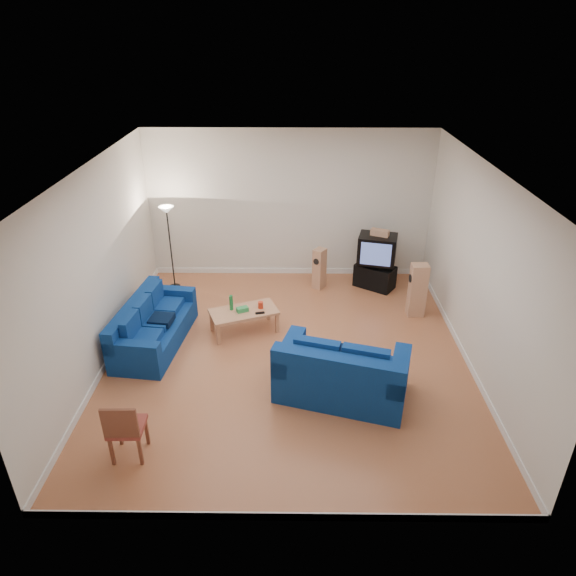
{
  "coord_description": "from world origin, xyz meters",
  "views": [
    {
      "loc": [
        0.08,
        -7.22,
        5.07
      ],
      "look_at": [
        0.0,
        0.4,
        1.1
      ],
      "focal_mm": 32.0,
      "sensor_mm": 36.0,
      "label": 1
    }
  ],
  "objects_px": {
    "coffee_table": "(244,313)",
    "sofa_loveseat": "(341,376)",
    "sofa_three_seat": "(152,328)",
    "tv_stand": "(375,276)",
    "television": "(377,249)"
  },
  "relations": [
    {
      "from": "coffee_table",
      "to": "sofa_loveseat",
      "type": "bearing_deg",
      "value": -48.42
    },
    {
      "from": "sofa_three_seat",
      "to": "sofa_loveseat",
      "type": "height_order",
      "value": "sofa_loveseat"
    },
    {
      "from": "sofa_three_seat",
      "to": "coffee_table",
      "type": "bearing_deg",
      "value": 111.29
    },
    {
      "from": "sofa_loveseat",
      "to": "tv_stand",
      "type": "height_order",
      "value": "sofa_loveseat"
    },
    {
      "from": "television",
      "to": "tv_stand",
      "type": "bearing_deg",
      "value": 99.4
    },
    {
      "from": "sofa_three_seat",
      "to": "television",
      "type": "distance_m",
      "value": 4.79
    },
    {
      "from": "sofa_three_seat",
      "to": "tv_stand",
      "type": "distance_m",
      "value": 4.76
    },
    {
      "from": "sofa_loveseat",
      "to": "tv_stand",
      "type": "bearing_deg",
      "value": 90.64
    },
    {
      "from": "coffee_table",
      "to": "tv_stand",
      "type": "height_order",
      "value": "tv_stand"
    },
    {
      "from": "sofa_loveseat",
      "to": "coffee_table",
      "type": "relative_size",
      "value": 1.6
    },
    {
      "from": "sofa_loveseat",
      "to": "television",
      "type": "bearing_deg",
      "value": 90.62
    },
    {
      "from": "television",
      "to": "sofa_loveseat",
      "type": "bearing_deg",
      "value": -91.93
    },
    {
      "from": "coffee_table",
      "to": "sofa_three_seat",
      "type": "bearing_deg",
      "value": -165.72
    },
    {
      "from": "coffee_table",
      "to": "tv_stand",
      "type": "xyz_separation_m",
      "value": [
        2.63,
        1.81,
        -0.13
      ]
    },
    {
      "from": "sofa_three_seat",
      "to": "coffee_table",
      "type": "distance_m",
      "value": 1.63
    }
  ]
}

